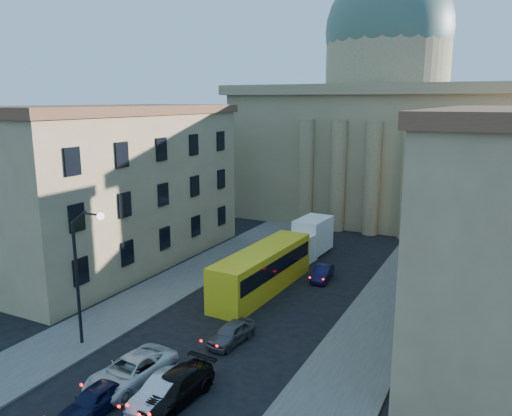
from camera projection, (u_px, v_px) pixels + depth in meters
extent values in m
cube|color=#4E4C47|center=(166.00, 289.00, 40.73)|extent=(5.00, 60.00, 0.15)
cube|color=#4E4C47|center=(372.00, 331.00, 33.23)|extent=(5.00, 60.00, 0.15)
cube|color=olive|center=(382.00, 154.00, 68.44)|extent=(34.00, 26.00, 16.00)
cube|color=olive|center=(385.00, 91.00, 66.67)|extent=(35.50, 27.50, 1.20)
cylinder|color=olive|center=(387.00, 63.00, 65.91)|extent=(16.00, 16.00, 8.00)
sphere|color=#40574A|center=(389.00, 31.00, 65.06)|extent=(16.40, 16.40, 16.40)
cube|color=olive|center=(241.00, 165.00, 76.50)|extent=(13.00, 13.00, 11.00)
cone|color=brown|center=(241.00, 115.00, 74.91)|extent=(26.02, 26.02, 4.00)
cylinder|color=olive|center=(306.00, 174.00, 59.90)|extent=(1.80, 1.80, 13.00)
cylinder|color=olive|center=(338.00, 176.00, 58.13)|extent=(1.80, 1.80, 13.00)
cylinder|color=olive|center=(372.00, 178.00, 56.37)|extent=(1.80, 1.80, 13.00)
cylinder|color=olive|center=(409.00, 181.00, 54.60)|extent=(1.80, 1.80, 13.00)
cube|color=tan|center=(115.00, 190.00, 46.51)|extent=(11.00, 26.00, 14.00)
cube|color=brown|center=(110.00, 110.00, 44.97)|extent=(11.60, 26.60, 0.80)
cylinder|color=black|center=(77.00, 285.00, 30.74)|extent=(0.20, 0.20, 8.00)
cylinder|color=black|center=(79.00, 217.00, 29.58)|extent=(1.30, 0.12, 0.96)
cylinder|color=black|center=(91.00, 214.00, 29.07)|extent=(1.30, 0.12, 0.12)
sphere|color=white|center=(101.00, 216.00, 28.75)|extent=(0.44, 0.44, 0.44)
imported|color=black|center=(95.00, 400.00, 24.57)|extent=(1.69, 4.04, 1.37)
imported|color=#AAAEB2|center=(163.00, 390.00, 25.37)|extent=(1.70, 4.29, 1.39)
imported|color=silver|center=(131.00, 371.00, 27.05)|extent=(3.11, 5.74, 1.53)
imported|color=black|center=(174.00, 388.00, 25.46)|extent=(2.40, 5.27, 1.50)
imported|color=#4A4A4F|center=(231.00, 333.00, 31.73)|extent=(1.94, 3.99, 1.31)
imported|color=black|center=(323.00, 273.00, 42.86)|extent=(1.66, 3.82, 1.22)
cube|color=yellow|center=(263.00, 270.00, 40.18)|extent=(3.31, 12.52, 3.50)
cube|color=black|center=(263.00, 263.00, 40.06)|extent=(3.35, 11.85, 1.24)
cylinder|color=black|center=(220.00, 300.00, 37.10)|extent=(0.38, 1.14, 1.13)
cylinder|color=black|center=(247.00, 306.00, 36.03)|extent=(0.38, 1.14, 1.13)
cylinder|color=black|center=(275.00, 266.00, 44.82)|extent=(0.38, 1.14, 1.13)
cylinder|color=black|center=(298.00, 270.00, 43.75)|extent=(0.38, 1.14, 1.13)
cube|color=white|center=(300.00, 248.00, 47.78)|extent=(2.64, 2.74, 2.62)
cube|color=black|center=(295.00, 248.00, 46.65)|extent=(2.40, 0.26, 1.20)
cube|color=white|center=(313.00, 235.00, 50.15)|extent=(2.85, 4.71, 3.38)
cylinder|color=black|center=(288.00, 255.00, 48.11)|extent=(0.36, 1.00, 0.98)
cylinder|color=black|center=(309.00, 259.00, 47.05)|extent=(0.36, 1.00, 0.98)
cylinder|color=black|center=(307.00, 244.00, 51.81)|extent=(0.36, 1.00, 0.98)
cylinder|color=black|center=(326.00, 247.00, 50.75)|extent=(0.36, 1.00, 0.98)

